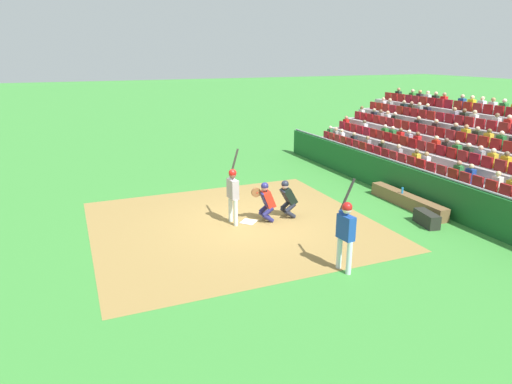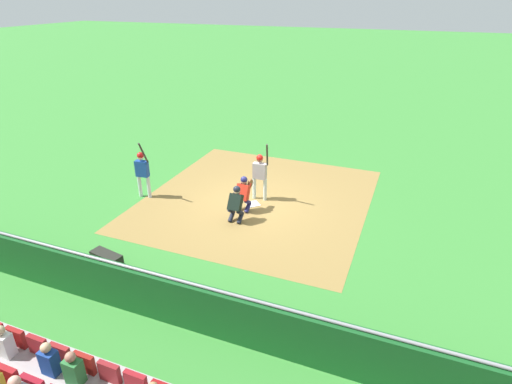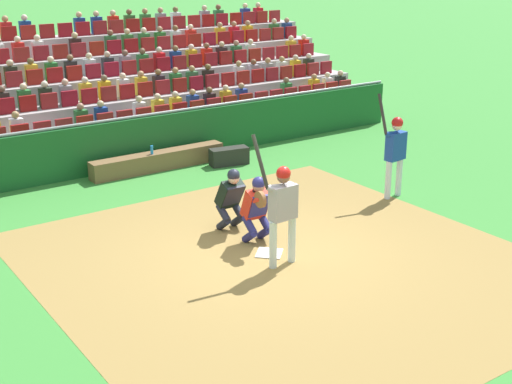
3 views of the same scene
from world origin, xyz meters
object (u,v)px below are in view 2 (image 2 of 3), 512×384
Objects in this scene: catcher_crouching at (244,192)px; home_plate_umpire at (236,203)px; equipment_duffel_bag at (107,260)px; home_plate_marker at (253,204)px; batter_at_plate at (260,172)px; on_deck_batter at (142,170)px; dugout_bench at (142,287)px; water_bottle_on_bench at (150,277)px.

home_plate_umpire is at bearing -86.40° from catcher_crouching.
equipment_duffel_bag is at bearing -122.26° from home_plate_umpire.
home_plate_marker is at bearing 74.50° from equipment_duffel_bag.
batter_at_plate is at bearing 75.68° from equipment_duffel_bag.
equipment_duffel_bag is (-2.25, -4.42, -0.51)m from catcher_crouching.
on_deck_batter is at bearing 174.05° from home_plate_umpire.
dugout_bench is 1.74m from equipment_duffel_bag.
equipment_duffel_bag is at bearing -68.55° from on_deck_batter.
catcher_crouching is at bearing 5.58° from on_deck_batter.
on_deck_batter reaches higher than home_plate_umpire.
home_plate_marker is 1.18m from batter_at_plate.
catcher_crouching is (-0.11, -0.54, 0.70)m from home_plate_marker.
batter_at_plate reaches higher than water_bottle_on_bench.
batter_at_plate is at bearing 19.01° from on_deck_batter.
home_plate_umpire reaches higher than equipment_duffel_bag.
home_plate_marker is 0.89m from catcher_crouching.
catcher_crouching is 3.87m from on_deck_batter.
dugout_bench is at bearing -97.03° from catcher_crouching.
catcher_crouching is at bearing 85.19° from water_bottle_on_bench.
equipment_duffel_bag is 4.43m from on_deck_batter.
water_bottle_on_bench is 0.09× the size of on_deck_batter.
home_plate_umpire reaches higher than dugout_bench.
dugout_bench is at bearing -11.39° from equipment_duffel_bag.
batter_at_plate is 1.85m from home_plate_umpire.
water_bottle_on_bench is at bearing -95.90° from batter_at_plate.
home_plate_marker is at bearing 13.04° from on_deck_batter.
home_plate_marker is 0.13× the size of dugout_bench.
home_plate_umpire reaches higher than water_bottle_on_bench.
water_bottle_on_bench is (0.20, 0.07, 0.32)m from dugout_bench.
water_bottle_on_bench is (-0.53, -5.52, 0.53)m from home_plate_marker.
water_bottle_on_bench is 1.94m from equipment_duffel_bag.
dugout_bench is (-0.67, -4.27, -0.47)m from home_plate_umpire.
dugout_bench reaches higher than equipment_duffel_bag.
catcher_crouching reaches higher than home_plate_umpire.
batter_at_plate is at bearing 85.18° from home_plate_umpire.
batter_at_plate is at bearing 79.24° from home_plate_marker.
catcher_crouching is 1.35× the size of equipment_duffel_bag.
batter_at_plate is 1.10m from catcher_crouching.
water_bottle_on_bench is at bearing -7.16° from equipment_duffel_bag.
equipment_duffel_bag reaches higher than home_plate_marker.
catcher_crouching reaches higher than home_plate_marker.
catcher_crouching is at bearing 93.60° from home_plate_umpire.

